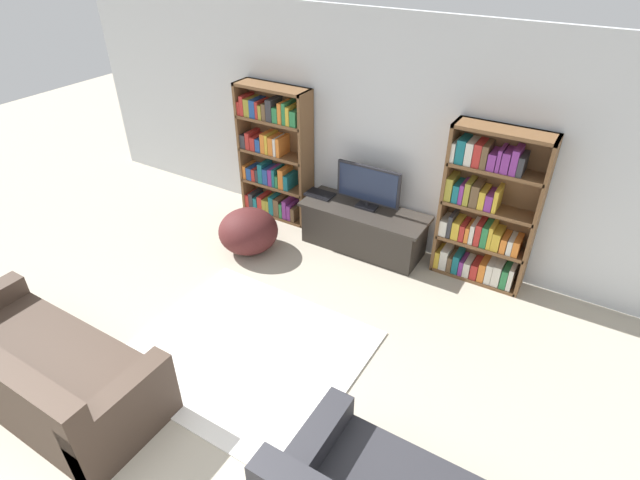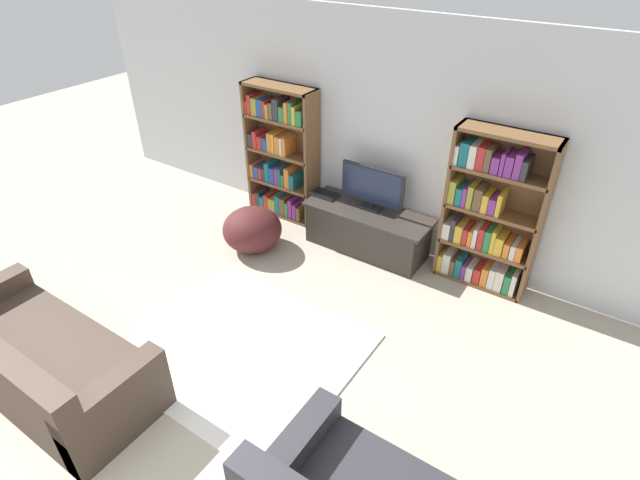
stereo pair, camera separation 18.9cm
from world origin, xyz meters
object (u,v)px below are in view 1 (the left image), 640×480
at_px(tv_stand, 363,229).
at_px(couch_left_sectional, 43,373).
at_px(laptop, 320,194).
at_px(bookshelf_left, 274,155).
at_px(bookshelf_right, 485,212).
at_px(television, 368,186).
at_px(beanbag_ottoman, 248,231).

xyz_separation_m(tv_stand, couch_left_sectional, (-1.20, -3.30, 0.01)).
distance_m(tv_stand, laptop, 0.68).
distance_m(bookshelf_left, bookshelf_right, 2.65).
distance_m(bookshelf_right, couch_left_sectional, 4.29).
relative_size(television, beanbag_ottoman, 1.11).
height_order(television, beanbag_ottoman, television).
distance_m(bookshelf_left, laptop, 0.80).
bearing_deg(laptop, television, 2.40).
bearing_deg(bookshelf_left, couch_left_sectional, -87.36).
relative_size(bookshelf_right, television, 2.21).
bearing_deg(laptop, couch_left_sectional, -99.79).
height_order(laptop, beanbag_ottoman, laptop).
bearing_deg(laptop, bookshelf_left, 171.03).
bearing_deg(bookshelf_right, television, -176.01).
distance_m(tv_stand, beanbag_ottoman, 1.35).
bearing_deg(couch_left_sectional, beanbag_ottoman, 88.56).
height_order(bookshelf_left, laptop, bookshelf_left).
bearing_deg(laptop, tv_stand, -3.41).
xyz_separation_m(bookshelf_right, beanbag_ottoman, (-2.42, -0.88, -0.54)).
distance_m(bookshelf_right, tv_stand, 1.41).
xyz_separation_m(bookshelf_right, couch_left_sectional, (-2.49, -3.46, -0.52)).
relative_size(television, laptop, 2.29).
relative_size(couch_left_sectional, beanbag_ottoman, 2.92).
distance_m(bookshelf_right, television, 1.29).
bearing_deg(tv_stand, bookshelf_left, 173.56).
relative_size(bookshelf_left, laptop, 5.07).
bearing_deg(television, bookshelf_left, 176.19).
xyz_separation_m(bookshelf_left, beanbag_ottoman, (0.22, -0.88, -0.57)).
bearing_deg(bookshelf_right, bookshelf_left, 180.00).
xyz_separation_m(laptop, couch_left_sectional, (-0.58, -3.34, -0.26)).
xyz_separation_m(bookshelf_left, tv_stand, (1.36, -0.15, -0.56)).
distance_m(tv_stand, television, 0.53).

